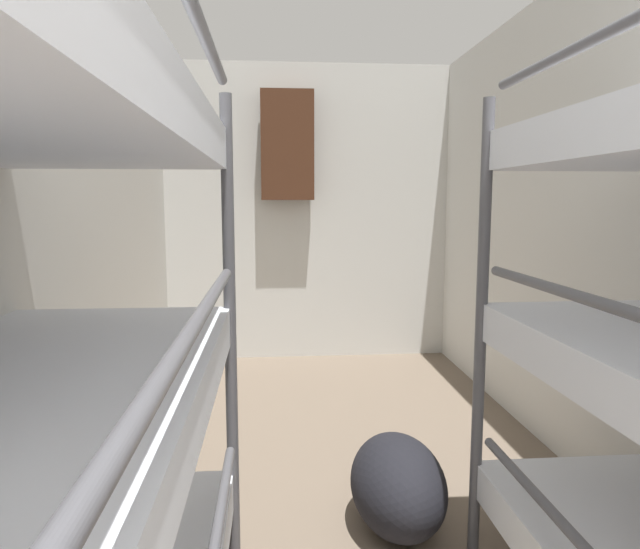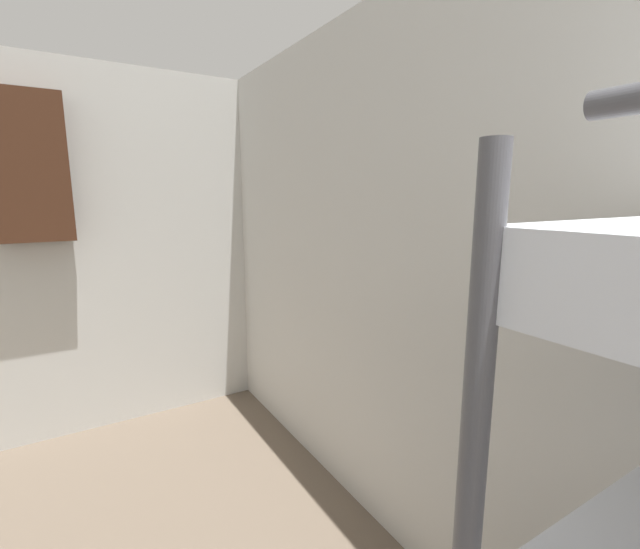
# 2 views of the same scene
# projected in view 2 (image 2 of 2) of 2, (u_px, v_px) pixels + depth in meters

# --- Properties ---
(wall_right) EXTENTS (0.06, 5.44, 2.54)m
(wall_right) POSITION_uv_depth(u_px,v_px,m) (582.00, 333.00, 1.27)
(wall_right) COLOR silver
(wall_right) RESTS_ON ground_plane
(wall_back) EXTENTS (2.56, 0.06, 2.54)m
(wall_back) POSITION_uv_depth(u_px,v_px,m) (71.00, 256.00, 2.89)
(wall_back) COLOR silver
(wall_back) RESTS_ON ground_plane
(hanging_coat) EXTENTS (0.44, 0.12, 0.90)m
(hanging_coat) POSITION_uv_depth(u_px,v_px,m) (27.00, 167.00, 2.57)
(hanging_coat) COLOR #472819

